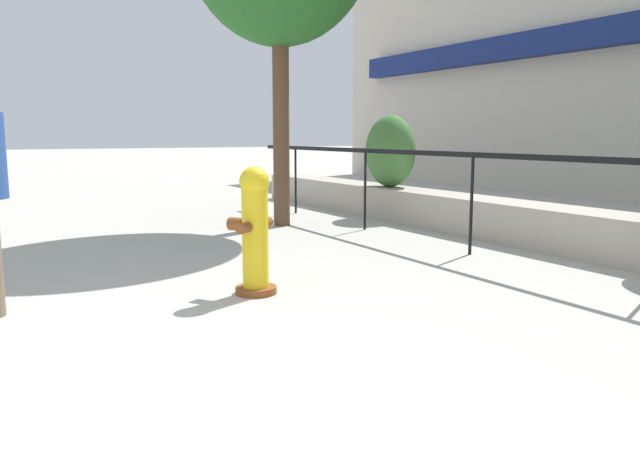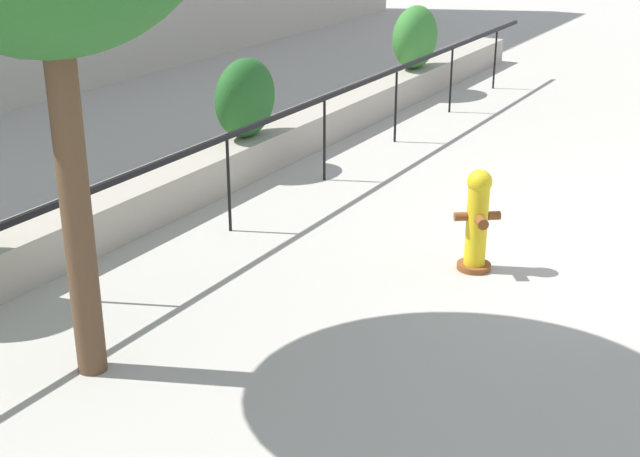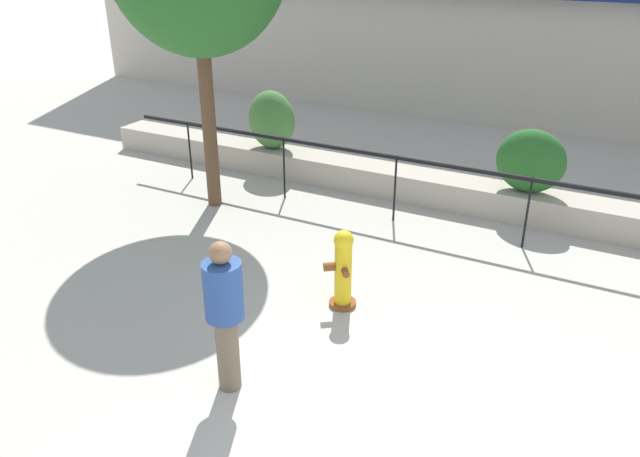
% 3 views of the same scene
% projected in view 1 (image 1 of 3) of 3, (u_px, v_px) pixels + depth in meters
% --- Properties ---
extents(hedge_bush_0, '(0.99, 0.70, 1.16)m').
position_uv_depth(hedge_bush_0, '(390.00, 151.00, 10.07)').
color(hedge_bush_0, '#427538').
rests_on(hedge_bush_0, planter_wall_low).
extents(fire_hydrant, '(0.49, 0.49, 1.08)m').
position_uv_depth(fire_hydrant, '(255.00, 229.00, 5.24)').
color(fire_hydrant, brown).
rests_on(fire_hydrant, ground).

